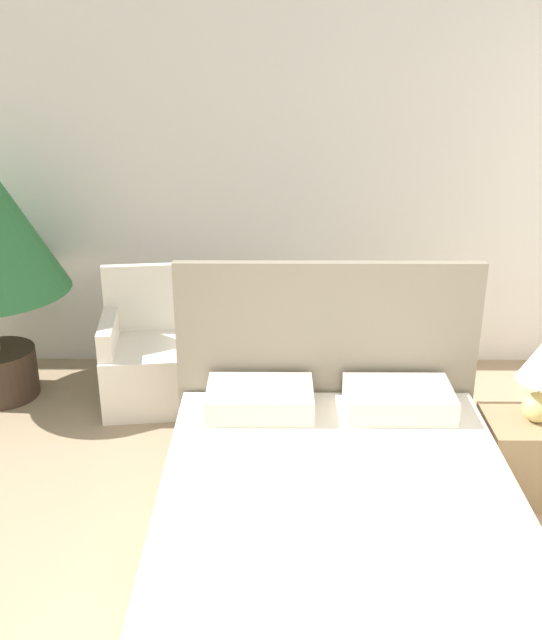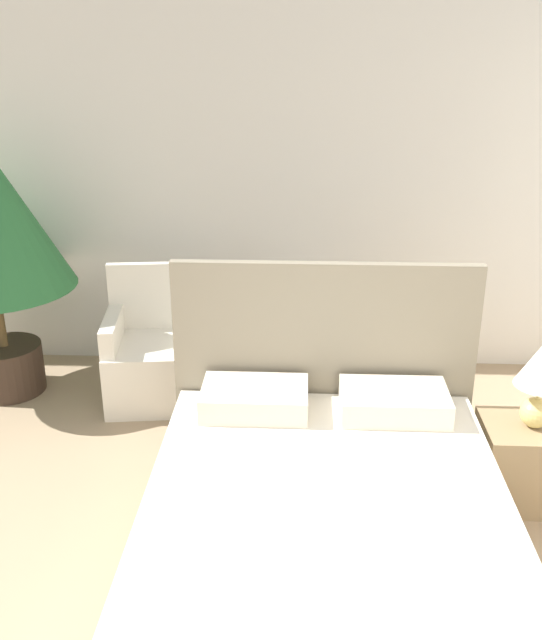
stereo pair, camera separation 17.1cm
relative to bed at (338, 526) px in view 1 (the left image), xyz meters
The scene contains 5 objects.
wall_back 2.80m from the bed, 99.87° to the left, with size 10.00×0.06×2.90m.
bed is the anchor object (origin of this frame).
armchair_near_window_left 2.14m from the bed, 122.75° to the left, with size 0.75×0.71×0.94m.
armchair_near_window_right 1.80m from the bed, 94.38° to the left, with size 0.74×0.70×0.94m.
nightstand 1.33m from the bed, 31.69° to the left, with size 0.50×0.43×0.47m.
Camera 1 is at (0.14, -1.38, 2.44)m, focal length 40.00 mm.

